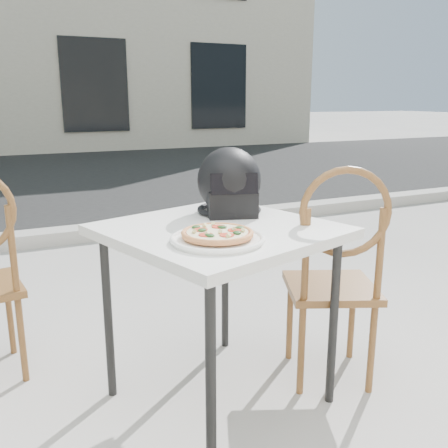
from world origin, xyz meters
name	(u,v)px	position (x,y,z in m)	size (l,w,h in m)	color
ground	(223,414)	(0.00, 0.00, 0.00)	(80.00, 80.00, 0.00)	#A19E99
street_asphalt	(44,179)	(0.00, 7.00, 0.00)	(30.00, 8.00, 0.00)	black
curb	(89,232)	(0.00, 3.00, 0.06)	(30.00, 0.25, 0.12)	#9E9A94
building_across	(5,15)	(0.00, 13.99, 3.50)	(16.00, 6.06, 7.00)	beige
cafe_table_main	(219,243)	(0.04, 0.12, 0.72)	(1.03, 1.03, 0.79)	silver
plate	(217,239)	(-0.06, -0.08, 0.80)	(0.44, 0.44, 0.02)	white
pizza	(217,233)	(-0.06, -0.08, 0.82)	(0.35, 0.35, 0.03)	#CE824B
helmet	(229,184)	(0.18, 0.32, 0.92)	(0.36, 0.37, 0.30)	black
cafe_chair_main	(336,266)	(0.56, 0.01, 0.57)	(0.52, 0.52, 1.03)	brown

